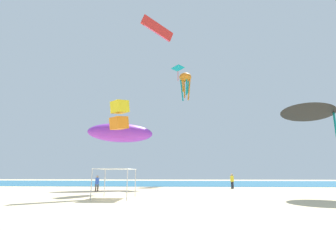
% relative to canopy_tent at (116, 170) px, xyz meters
% --- Properties ---
extents(ground, '(110.00, 110.00, 0.10)m').
position_rel_canopy_tent_xyz_m(ground, '(2.89, -1.54, -2.24)').
color(ground, beige).
extents(ocean_strip, '(110.00, 25.97, 0.03)m').
position_rel_canopy_tent_xyz_m(ocean_strip, '(2.89, 29.52, -2.18)').
color(ocean_strip, '#1E6B93').
rests_on(ocean_strip, ground).
extents(canopy_tent, '(2.75, 3.35, 2.31)m').
position_rel_canopy_tent_xyz_m(canopy_tent, '(0.00, 0.00, 0.00)').
color(canopy_tent, '#B2B2B7').
rests_on(canopy_tent, ground).
extents(person_near_tent, '(0.44, 0.48, 1.86)m').
position_rel_canopy_tent_xyz_m(person_near_tent, '(11.73, 13.04, -1.10)').
color(person_near_tent, black).
rests_on(person_near_tent, ground).
extents(person_leftmost, '(0.40, 0.42, 1.69)m').
position_rel_canopy_tent_xyz_m(person_leftmost, '(-3.84, 7.12, -1.20)').
color(person_leftmost, brown).
rests_on(person_leftmost, ground).
extents(kite_diamond_teal, '(2.40, 2.40, 2.46)m').
position_rel_canopy_tent_xyz_m(kite_diamond_teal, '(4.85, 19.19, 16.91)').
color(kite_diamond_teal, teal).
extents(kite_box_yellow, '(2.21, 2.23, 3.34)m').
position_rel_canopy_tent_xyz_m(kite_box_yellow, '(-1.43, 6.03, 5.98)').
color(kite_box_yellow, yellow).
extents(kite_delta_black, '(6.22, 6.24, 3.76)m').
position_rel_canopy_tent_xyz_m(kite_delta_black, '(16.68, 2.03, 5.41)').
color(kite_delta_black, black).
extents(kite_octopus_orange, '(3.37, 3.37, 5.64)m').
position_rel_canopy_tent_xyz_m(kite_octopus_orange, '(6.18, 26.24, 17.81)').
color(kite_octopus_orange, orange).
extents(kite_inflatable_purple, '(8.91, 5.76, 3.46)m').
position_rel_canopy_tent_xyz_m(kite_inflatable_purple, '(-2.50, 11.41, 4.86)').
color(kite_inflatable_purple, purple).
extents(kite_parafoil_red, '(4.33, 2.80, 2.95)m').
position_rel_canopy_tent_xyz_m(kite_parafoil_red, '(2.20, 10.24, 19.01)').
color(kite_parafoil_red, red).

